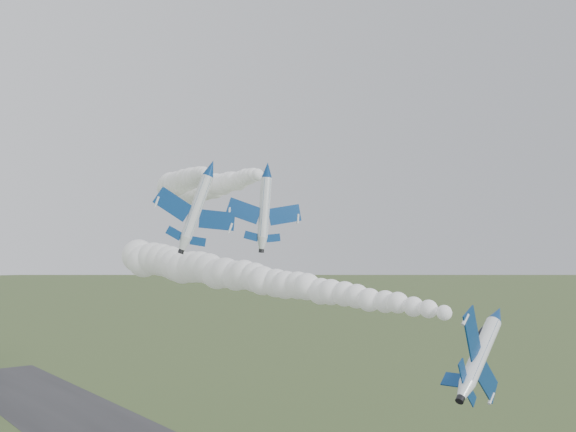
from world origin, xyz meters
TOP-DOWN VIEW (x-y plane):
  - jet_lead at (12.09, -7.83)m, footprint 7.35×13.94m
  - smoke_trail_jet_lead at (5.08, 27.43)m, footprint 21.07×64.77m
  - jet_pair_left at (-7.33, 20.69)m, footprint 10.03×12.15m
  - smoke_trail_jet_pair_left at (4.59, 50.28)m, footprint 26.78×55.45m
  - jet_pair_right at (1.70, 20.81)m, footprint 10.39×11.98m
  - smoke_trail_jet_pair_right at (15.51, 57.74)m, footprint 31.55×70.99m

SIDE VIEW (x-z plane):
  - jet_lead at x=12.09m, z-range 23.82..33.22m
  - smoke_trail_jet_lead at x=5.08m, z-range 28.49..34.31m
  - jet_pair_left at x=-7.33m, z-range 44.01..48.15m
  - jet_pair_right at x=1.70m, z-range 45.06..48.15m
  - smoke_trail_jet_pair_left at x=4.59m, z-range 45.05..50.24m
  - smoke_trail_jet_pair_right at x=15.51m, z-range 45.21..51.07m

